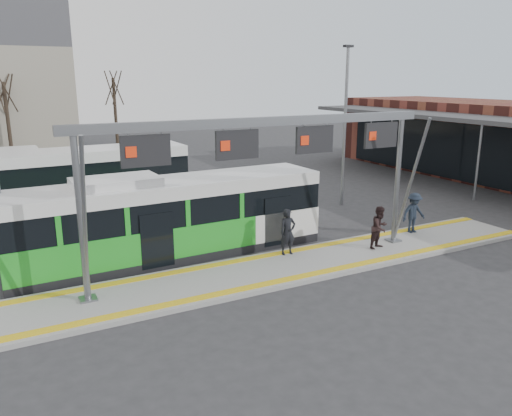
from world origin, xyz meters
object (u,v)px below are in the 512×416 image
Objects in this scene: passenger_a at (288,232)px; passenger_b at (380,227)px; passenger_c at (414,213)px; gantry at (269,149)px; hero_bus at (170,219)px.

passenger_a is 1.04× the size of passenger_b.
passenger_a is at bearing -176.99° from passenger_c.
passenger_c is at bearing 3.38° from passenger_b.
gantry is 7.45× the size of passenger_a.
passenger_b is (7.34, -3.25, -0.50)m from hero_bus.
hero_bus is at bearing 151.51° from passenger_a.
passenger_b is (4.74, -0.34, -3.31)m from gantry.
passenger_b is 0.96× the size of passenger_c.
passenger_c is at bearing 0.20° from passenger_a.
gantry reaches higher than passenger_a.
gantry is 8.11m from passenger_c.
hero_bus is 6.79× the size of passenger_a.
passenger_a is at bearing 30.14° from gantry.
gantry is 7.78× the size of passenger_b.
passenger_a is (1.21, 0.71, -3.28)m from gantry.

